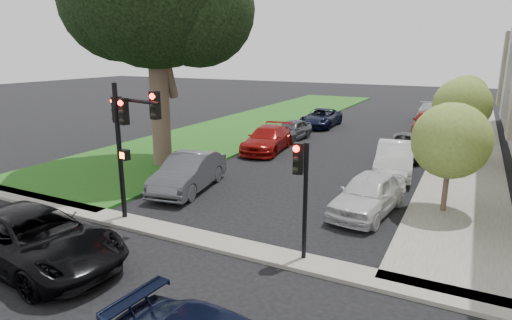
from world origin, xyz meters
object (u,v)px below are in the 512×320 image
at_px(car_parked_4, 430,112).
at_px(small_tree_a, 451,141).
at_px(car_parked_2, 407,146).
at_px(car_parked_1, 395,159).
at_px(traffic_signal_main, 127,128).
at_px(car_cross_near, 35,239).
at_px(car_parked_0, 369,194).
at_px(traffic_signal_secondary, 302,180).
at_px(small_tree_c, 466,95).
at_px(car_parked_7, 292,130).
at_px(car_parked_8, 321,118).
at_px(car_parked_6, 267,139).
at_px(small_tree_b, 462,106).
at_px(car_parked_3, 427,121).
at_px(car_parked_5, 189,172).

bearing_deg(car_parked_4, small_tree_a, -89.04).
bearing_deg(car_parked_2, car_parked_1, -90.04).
bearing_deg(traffic_signal_main, car_cross_near, -92.50).
bearing_deg(car_parked_0, traffic_signal_secondary, -93.12).
distance_m(small_tree_c, car_cross_near, 28.21).
relative_size(car_parked_0, car_parked_7, 1.10).
bearing_deg(car_parked_4, car_parked_2, -95.01).
relative_size(car_parked_7, car_parked_8, 0.79).
relative_size(car_parked_6, car_parked_8, 1.00).
distance_m(small_tree_b, small_tree_c, 8.01).
bearing_deg(car_parked_3, car_parked_7, -140.60).
bearing_deg(car_parked_8, traffic_signal_main, -90.24).
relative_size(car_parked_0, car_parked_1, 0.92).
xyz_separation_m(small_tree_c, traffic_signal_main, (-9.62, -22.74, 0.50)).
bearing_deg(car_parked_2, car_parked_0, -90.25).
height_order(car_parked_4, car_parked_8, car_parked_4).
bearing_deg(car_parked_4, small_tree_c, -71.86).
xyz_separation_m(small_tree_b, small_tree_c, (0.00, 8.01, -0.17)).
height_order(car_parked_4, car_parked_6, car_parked_6).
relative_size(car_parked_4, car_parked_5, 1.03).
xyz_separation_m(small_tree_b, traffic_signal_main, (-9.62, -14.73, 0.33)).
distance_m(car_cross_near, car_parked_2, 19.32).
bearing_deg(car_parked_0, car_parked_1, 98.07).
height_order(small_tree_b, car_parked_6, small_tree_b).
bearing_deg(car_parked_4, car_parked_5, -111.80).
bearing_deg(small_tree_a, car_parked_1, 119.82).
bearing_deg(car_parked_7, car_parked_4, 64.14).
relative_size(small_tree_c, car_cross_near, 0.75).
relative_size(small_tree_c, car_parked_7, 1.06).
relative_size(car_parked_0, car_parked_3, 0.94).
bearing_deg(small_tree_b, traffic_signal_main, -123.15).
distance_m(car_parked_0, car_parked_4, 24.44).
bearing_deg(small_tree_b, car_parked_7, 174.60).
height_order(small_tree_a, traffic_signal_secondary, small_tree_a).
height_order(car_parked_0, car_parked_2, car_parked_0).
height_order(small_tree_b, car_cross_near, small_tree_b).
relative_size(car_parked_1, car_parked_7, 1.20).
bearing_deg(small_tree_b, car_cross_near, -118.03).
bearing_deg(car_cross_near, car_parked_2, -17.79).
bearing_deg(car_parked_3, car_parked_6, -128.69).
relative_size(car_parked_0, car_parked_2, 0.95).
xyz_separation_m(small_tree_b, traffic_signal_secondary, (-3.36, -14.77, -0.57)).
bearing_deg(small_tree_c, car_parked_8, -173.48).
height_order(car_cross_near, car_parked_4, car_cross_near).
distance_m(small_tree_c, car_parked_2, 9.10).
relative_size(traffic_signal_main, car_parked_7, 1.21).
height_order(car_parked_2, car_parked_4, car_parked_4).
relative_size(small_tree_a, traffic_signal_secondary, 1.18).
xyz_separation_m(car_parked_0, car_parked_3, (0.09, 18.26, 0.05)).
bearing_deg(car_parked_5, car_parked_2, 44.63).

